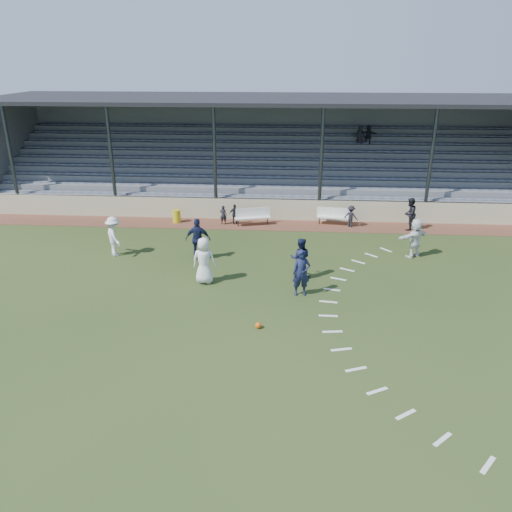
{
  "coord_description": "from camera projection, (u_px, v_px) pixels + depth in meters",
  "views": [
    {
      "loc": [
        1.35,
        -16.36,
        8.87
      ],
      "look_at": [
        0.0,
        2.5,
        1.3
      ],
      "focal_mm": 35.0,
      "sensor_mm": 36.0,
      "label": 1
    }
  ],
  "objects": [
    {
      "name": "player_navy_mid",
      "position": [
        300.0,
        258.0,
        21.22
      ],
      "size": [
        0.91,
        0.72,
        1.79
      ],
      "primitive_type": "imported",
      "rotation": [
        0.0,
        0.0,
        3.09
      ],
      "color": "#161D3E",
      "rests_on": "ground"
    },
    {
      "name": "sub_right",
      "position": [
        351.0,
        216.0,
        27.71
      ],
      "size": [
        0.9,
        0.73,
        1.22
      ],
      "primitive_type": "imported",
      "rotation": [
        0.0,
        0.0,
        2.73
      ],
      "color": "black",
      "rests_on": "cinder_track"
    },
    {
      "name": "player_white_lead",
      "position": [
        204.0,
        261.0,
        20.71
      ],
      "size": [
        1.01,
        0.69,
        1.99
      ],
      "primitive_type": "imported",
      "rotation": [
        0.0,
        0.0,
        3.08
      ],
      "color": "white",
      "rests_on": "ground"
    },
    {
      "name": "bench_right",
      "position": [
        335.0,
        215.0,
        28.13
      ],
      "size": [
        2.03,
        0.69,
        0.95
      ],
      "rotation": [
        0.0,
        0.0,
        -0.12
      ],
      "color": "white",
      "rests_on": "cinder_track"
    },
    {
      "name": "player_white_wing",
      "position": [
        114.0,
        236.0,
        23.63
      ],
      "size": [
        1.31,
        1.41,
        1.91
      ],
      "primitive_type": "imported",
      "rotation": [
        0.0,
        0.0,
        2.21
      ],
      "color": "white",
      "rests_on": "ground"
    },
    {
      "name": "official",
      "position": [
        410.0,
        214.0,
        27.14
      ],
      "size": [
        1.06,
        1.1,
        1.79
      ],
      "primitive_type": "imported",
      "rotation": [
        0.0,
        0.0,
        4.09
      ],
      "color": "black",
      "rests_on": "cinder_track"
    },
    {
      "name": "trash_bin",
      "position": [
        177.0,
        216.0,
        28.56
      ],
      "size": [
        0.45,
        0.45,
        0.73
      ],
      "primitive_type": "cylinder",
      "color": "gold",
      "rests_on": "cinder_track"
    },
    {
      "name": "retaining_wall",
      "position": [
        267.0,
        210.0,
        29.01
      ],
      "size": [
        34.0,
        0.18,
        1.2
      ],
      "primitive_type": "cube",
      "color": "beige",
      "rests_on": "ground"
    },
    {
      "name": "player_white_back",
      "position": [
        415.0,
        238.0,
        23.47
      ],
      "size": [
        1.75,
        1.44,
        1.88
      ],
      "primitive_type": "imported",
      "rotation": [
        0.0,
        0.0,
        3.74
      ],
      "color": "white",
      "rests_on": "ground"
    },
    {
      "name": "football",
      "position": [
        258.0,
        325.0,
        17.49
      ],
      "size": [
        0.22,
        0.22,
        0.22
      ],
      "primitive_type": "sphere",
      "color": "#E95A0D",
      "rests_on": "ground"
    },
    {
      "name": "cinder_track",
      "position": [
        266.0,
        225.0,
        28.26
      ],
      "size": [
        34.0,
        2.0,
        0.02
      ],
      "primitive_type": "cube",
      "color": "brown",
      "rests_on": "ground"
    },
    {
      "name": "player_navy_wing",
      "position": [
        198.0,
        239.0,
        23.14
      ],
      "size": [
        1.18,
        0.51,
        1.99
      ],
      "primitive_type": "imported",
      "rotation": [
        0.0,
        0.0,
        3.16
      ],
      "color": "#161D3E",
      "rests_on": "ground"
    },
    {
      "name": "penalty_arc",
      "position": [
        363.0,
        317.0,
        18.26
      ],
      "size": [
        3.89,
        14.63,
        0.01
      ],
      "color": "white",
      "rests_on": "ground"
    },
    {
      "name": "sub_left_near",
      "position": [
        223.0,
        215.0,
        28.16
      ],
      "size": [
        0.43,
        0.31,
        1.09
      ],
      "primitive_type": "imported",
      "rotation": [
        0.0,
        0.0,
        3.01
      ],
      "color": "black",
      "rests_on": "cinder_track"
    },
    {
      "name": "grandstand",
      "position": [
        271.0,
        166.0,
        32.78
      ],
      "size": [
        34.6,
        9.0,
        6.61
      ],
      "color": "slate",
      "rests_on": "ground"
    },
    {
      "name": "player_navy_lead",
      "position": [
        301.0,
        273.0,
        19.63
      ],
      "size": [
        0.76,
        0.55,
        1.91
      ],
      "primitive_type": "imported",
      "rotation": [
        0.0,
        0.0,
        0.14
      ],
      "color": "#161D3E",
      "rests_on": "ground"
    },
    {
      "name": "sub_left_far",
      "position": [
        235.0,
        214.0,
        28.17
      ],
      "size": [
        0.69,
        0.33,
        1.15
      ],
      "primitive_type": "imported",
      "rotation": [
        0.0,
        0.0,
        3.21
      ],
      "color": "black",
      "rests_on": "cinder_track"
    },
    {
      "name": "bench_left",
      "position": [
        253.0,
        215.0,
        28.08
      ],
      "size": [
        2.03,
        0.99,
        0.95
      ],
      "rotation": [
        0.0,
        0.0,
        0.28
      ],
      "color": "white",
      "rests_on": "cinder_track"
    },
    {
      "name": "ground",
      "position": [
        251.0,
        313.0,
        18.54
      ],
      "size": [
        90.0,
        90.0,
        0.0
      ],
      "primitive_type": "plane",
      "color": "#2D3E19",
      "rests_on": "ground"
    }
  ]
}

